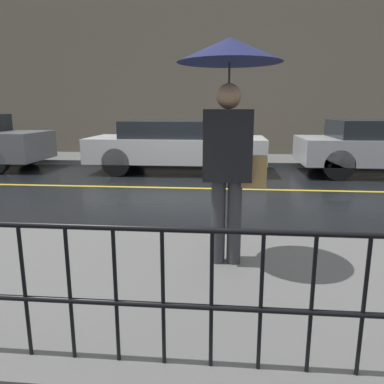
# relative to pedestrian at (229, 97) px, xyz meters

# --- Properties ---
(ground_plane) EXTENTS (80.00, 80.00, 0.00)m
(ground_plane) POSITION_rel_pedestrian_xyz_m (-1.08, 4.14, -1.76)
(ground_plane) COLOR black
(sidewalk_near) EXTENTS (28.00, 2.85, 0.13)m
(sidewalk_near) POSITION_rel_pedestrian_xyz_m (-1.08, -0.41, -1.69)
(sidewalk_near) COLOR #60605E
(sidewalk_near) RESTS_ON ground_plane
(sidewalk_far) EXTENTS (28.00, 2.14, 0.13)m
(sidewalk_far) POSITION_rel_pedestrian_xyz_m (-1.08, 8.34, -1.69)
(sidewalk_far) COLOR #60605E
(sidewalk_far) RESTS_ON ground_plane
(lane_marking) EXTENTS (25.20, 0.12, 0.01)m
(lane_marking) POSITION_rel_pedestrian_xyz_m (-1.08, 4.14, -1.75)
(lane_marking) COLOR gold
(lane_marking) RESTS_ON ground_plane
(building_storefront) EXTENTS (28.00, 0.30, 5.89)m
(building_storefront) POSITION_rel_pedestrian_xyz_m (-1.08, 9.56, 1.19)
(building_storefront) COLOR #706656
(building_storefront) RESTS_ON ground_plane
(railing_foreground) EXTENTS (12.00, 0.04, 0.88)m
(railing_foreground) POSITION_rel_pedestrian_xyz_m (-1.08, -1.59, -1.08)
(railing_foreground) COLOR black
(railing_foreground) RESTS_ON sidewalk_near
(pedestrian) EXTENTS (0.97, 0.97, 2.15)m
(pedestrian) POSITION_rel_pedestrian_xyz_m (0.00, 0.00, 0.00)
(pedestrian) COLOR #333338
(pedestrian) RESTS_ON sidewalk_near
(car_white) EXTENTS (4.56, 1.88, 1.35)m
(car_white) POSITION_rel_pedestrian_xyz_m (-1.37, 6.23, -1.04)
(car_white) COLOR silver
(car_white) RESTS_ON ground_plane
(car_silver) EXTENTS (4.03, 1.93, 1.38)m
(car_silver) POSITION_rel_pedestrian_xyz_m (3.81, 6.23, -1.03)
(car_silver) COLOR #B2B5BA
(car_silver) RESTS_ON ground_plane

